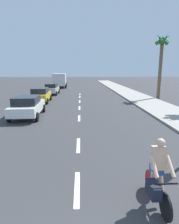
{
  "coord_description": "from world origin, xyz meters",
  "views": [
    {
      "loc": [
        0.14,
        -1.0,
        3.46
      ],
      "look_at": [
        0.63,
        9.7,
        1.1
      ],
      "focal_mm": 30.58,
      "sensor_mm": 36.0,
      "label": 1
    }
  ],
  "objects_px": {
    "cyclist": "(157,176)",
    "parked_car_yellow": "(41,95)",
    "parked_car_silver": "(52,89)",
    "parked_car_white": "(28,106)",
    "palm_tree_far": "(161,51)",
    "delivery_truck": "(60,80)"
  },
  "relations": [
    {
      "from": "cyclist",
      "to": "parked_car_yellow",
      "type": "bearing_deg",
      "value": -69.17
    },
    {
      "from": "parked_car_silver",
      "to": "parked_car_white",
      "type": "bearing_deg",
      "value": -87.67
    },
    {
      "from": "cyclist",
      "to": "palm_tree_far",
      "type": "height_order",
      "value": "palm_tree_far"
    },
    {
      "from": "parked_car_white",
      "to": "palm_tree_far",
      "type": "bearing_deg",
      "value": 31.17
    },
    {
      "from": "parked_car_white",
      "to": "delivery_truck",
      "type": "relative_size",
      "value": 0.71
    },
    {
      "from": "parked_car_yellow",
      "to": "parked_car_silver",
      "type": "bearing_deg",
      "value": 87.11
    },
    {
      "from": "parked_car_yellow",
      "to": "palm_tree_far",
      "type": "bearing_deg",
      "value": 7.53
    },
    {
      "from": "parked_car_silver",
      "to": "palm_tree_far",
      "type": "xyz_separation_m",
      "value": [
        13.74,
        -4.66,
        4.83
      ]
    },
    {
      "from": "cyclist",
      "to": "delivery_truck",
      "type": "bearing_deg",
      "value": -79.89
    },
    {
      "from": "parked_car_white",
      "to": "parked_car_silver",
      "type": "xyz_separation_m",
      "value": [
        -0.18,
        13.45,
        -0.01
      ]
    },
    {
      "from": "parked_car_yellow",
      "to": "parked_car_silver",
      "type": "relative_size",
      "value": 1.06
    },
    {
      "from": "cyclist",
      "to": "parked_car_white",
      "type": "relative_size",
      "value": 0.41
    },
    {
      "from": "parked_car_white",
      "to": "palm_tree_far",
      "type": "xyz_separation_m",
      "value": [
        13.57,
        8.79,
        4.82
      ]
    },
    {
      "from": "parked_car_white",
      "to": "parked_car_yellow",
      "type": "relative_size",
      "value": 1.06
    },
    {
      "from": "parked_car_silver",
      "to": "delivery_truck",
      "type": "distance_m",
      "value": 11.28
    },
    {
      "from": "parked_car_yellow",
      "to": "delivery_truck",
      "type": "xyz_separation_m",
      "value": [
        0.18,
        18.02,
        0.67
      ]
    },
    {
      "from": "parked_car_white",
      "to": "delivery_truck",
      "type": "distance_m",
      "value": 24.72
    },
    {
      "from": "cyclist",
      "to": "parked_car_white",
      "type": "xyz_separation_m",
      "value": [
        -5.92,
        9.99,
        0.01
      ]
    },
    {
      "from": "cyclist",
      "to": "parked_car_yellow",
      "type": "relative_size",
      "value": 0.43
    },
    {
      "from": "cyclist",
      "to": "delivery_truck",
      "type": "xyz_separation_m",
      "value": [
        -6.13,
        34.7,
        0.67
      ]
    },
    {
      "from": "parked_car_silver",
      "to": "delivery_truck",
      "type": "xyz_separation_m",
      "value": [
        -0.04,
        11.26,
        0.67
      ]
    },
    {
      "from": "cyclist",
      "to": "parked_car_silver",
      "type": "bearing_deg",
      "value": -75.33
    }
  ]
}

